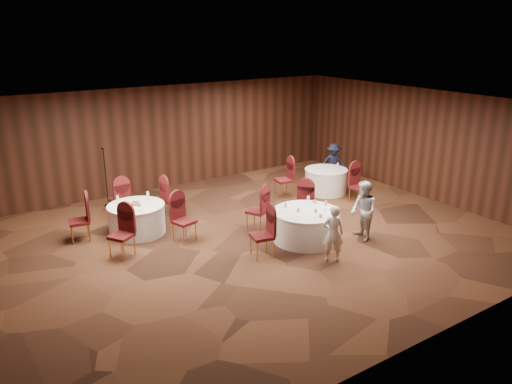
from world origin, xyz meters
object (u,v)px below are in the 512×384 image
man_c (333,163)px  table_right (326,181)px  woman_b (363,211)px  table_main (306,225)px  woman_a (333,233)px  mic_stand (107,189)px  table_left (137,219)px

man_c → table_right: bearing=-105.9°
woman_b → table_main: bearing=-105.3°
woman_a → table_main: bearing=-67.4°
mic_stand → woman_a: (2.98, -6.21, 0.14)m
woman_a → table_left: bearing=-19.1°
table_main → table_right: same height
table_left → mic_stand: (0.02, 2.38, 0.13)m
table_left → woman_a: bearing=-51.9°
mic_stand → woman_b: mic_stand is taller
table_right → woman_b: woman_b is taller
table_left → table_right: size_ratio=1.07×
table_right → mic_stand: 6.51m
table_main → mic_stand: bearing=122.5°
table_right → man_c: 1.21m
table_main → table_right: bearing=41.6°
man_c → table_main: bearing=-102.8°
table_main → woman_a: size_ratio=1.25×
table_left → man_c: (6.96, 0.57, 0.27)m
table_right → woman_a: woman_a is taller
mic_stand → woman_b: 7.21m
woman_a → man_c: (3.95, 4.40, 0.00)m
table_left → mic_stand: bearing=89.5°
man_c → mic_stand: bearing=-158.0°
table_main → table_right: size_ratio=1.23×
mic_stand → man_c: size_ratio=1.32×
table_main → mic_stand: (-3.20, 5.01, 0.13)m
table_left → table_main: bearing=-39.3°
table_right → table_main: bearing=-138.4°
woman_b → man_c: size_ratio=1.13×
woman_b → mic_stand: bearing=-126.0°
table_main → man_c: size_ratio=1.24×
table_main → man_c: bearing=40.6°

